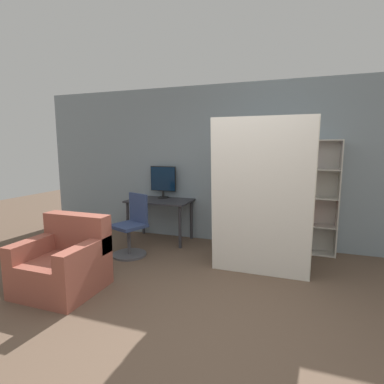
{
  "coord_description": "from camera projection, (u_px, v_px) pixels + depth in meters",
  "views": [
    {
      "loc": [
        0.78,
        -2.26,
        1.65
      ],
      "look_at": [
        -0.56,
        1.53,
        1.05
      ],
      "focal_mm": 28.0,
      "sensor_mm": 36.0,
      "label": 1
    }
  ],
  "objects": [
    {
      "name": "armchair",
      "position": [
        65.0,
        263.0,
        3.49
      ],
      "size": [
        0.85,
        0.8,
        0.85
      ],
      "color": "#934C3D",
      "rests_on": "ground"
    },
    {
      "name": "office_chair",
      "position": [
        132.0,
        230.0,
        4.6
      ],
      "size": [
        0.57,
        0.57,
        0.94
      ],
      "color": "#4C4C51",
      "rests_on": "ground"
    },
    {
      "name": "ground_plane",
      "position": [
        194.0,
        339.0,
        2.61
      ],
      "size": [
        16.0,
        16.0,
        0.0
      ],
      "primitive_type": "plane",
      "color": "brown"
    },
    {
      "name": "monitor",
      "position": [
        163.0,
        180.0,
        5.44
      ],
      "size": [
        0.49,
        0.2,
        0.58
      ],
      "color": "black",
      "rests_on": "desk"
    },
    {
      "name": "wall_back",
      "position": [
        249.0,
        165.0,
        5.03
      ],
      "size": [
        8.0,
        0.06,
        2.7
      ],
      "color": "gray",
      "rests_on": "ground"
    },
    {
      "name": "desk",
      "position": [
        160.0,
        206.0,
        5.28
      ],
      "size": [
        1.1,
        0.68,
        0.73
      ],
      "color": "#2D2D33",
      "rests_on": "ground"
    },
    {
      "name": "mattress_far",
      "position": [
        264.0,
        194.0,
        4.08
      ],
      "size": [
        1.25,
        0.37,
        2.03
      ],
      "color": "silver",
      "rests_on": "ground"
    },
    {
      "name": "bookshelf",
      "position": [
        311.0,
        200.0,
        4.65
      ],
      "size": [
        0.63,
        0.29,
        1.76
      ],
      "color": "beige",
      "rests_on": "ground"
    },
    {
      "name": "mattress_near",
      "position": [
        262.0,
        198.0,
        3.79
      ],
      "size": [
        1.25,
        0.38,
        2.03
      ],
      "color": "silver",
      "rests_on": "ground"
    }
  ]
}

